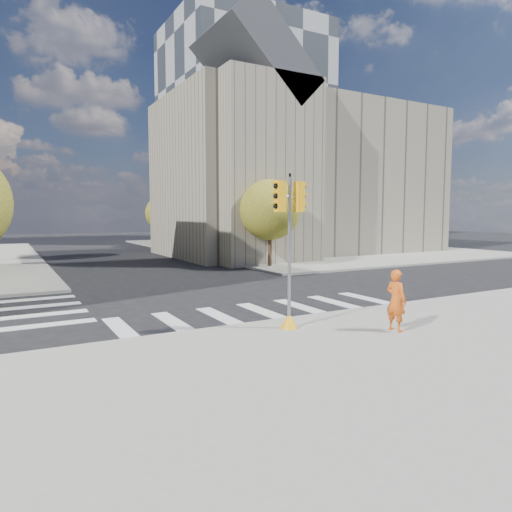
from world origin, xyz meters
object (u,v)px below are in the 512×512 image
Objects in this scene: lamp_far at (185,206)px; traffic_signal at (289,263)px; photographer at (396,300)px; lamp_near at (249,204)px.

lamp_far is 1.67× the size of traffic_signal.
traffic_signal is 3.47m from photographer.
lamp_near is at bearing -22.41° from photographer.
lamp_far is 35.93m from photographer.
lamp_far is at bearing -16.04° from photographer.
photographer is at bearing -106.44° from lamp_near.
photographer is (-6.26, -35.21, -3.47)m from lamp_far.
lamp_near is at bearing -90.00° from lamp_far.
traffic_signal is at bearing 49.29° from photographer.
lamp_far reaches higher than traffic_signal.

